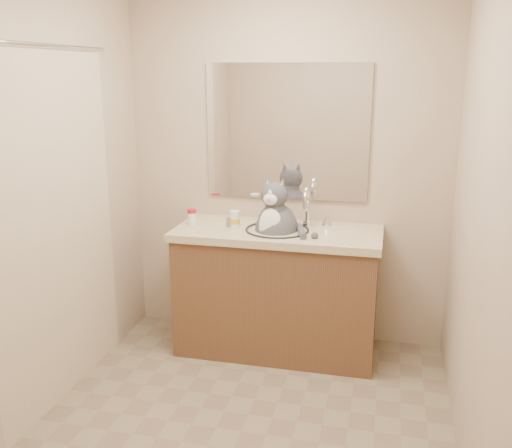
{
  "coord_description": "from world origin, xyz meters",
  "views": [
    {
      "loc": [
        0.69,
        -2.54,
        1.84
      ],
      "look_at": [
        -0.07,
        0.65,
        0.96
      ],
      "focal_mm": 40.0,
      "sensor_mm": 36.0,
      "label": 1
    }
  ],
  "objects_px": {
    "cat": "(276,227)",
    "pill_bottle_redcap": "(192,217)",
    "pill_bottle_orange": "(235,220)",
    "grey_canister": "(229,222)"
  },
  "relations": [
    {
      "from": "cat",
      "to": "pill_bottle_orange",
      "type": "distance_m",
      "value": 0.28
    },
    {
      "from": "cat",
      "to": "pill_bottle_orange",
      "type": "bearing_deg",
      "value": -169.48
    },
    {
      "from": "pill_bottle_redcap",
      "to": "pill_bottle_orange",
      "type": "bearing_deg",
      "value": -2.11
    },
    {
      "from": "pill_bottle_redcap",
      "to": "grey_canister",
      "type": "relative_size",
      "value": 1.68
    },
    {
      "from": "pill_bottle_orange",
      "to": "grey_canister",
      "type": "xyz_separation_m",
      "value": [
        -0.04,
        0.01,
        -0.02
      ]
    },
    {
      "from": "cat",
      "to": "pill_bottle_redcap",
      "type": "distance_m",
      "value": 0.58
    },
    {
      "from": "cat",
      "to": "pill_bottle_redcap",
      "type": "relative_size",
      "value": 5.46
    },
    {
      "from": "cat",
      "to": "pill_bottle_orange",
      "type": "height_order",
      "value": "cat"
    },
    {
      "from": "cat",
      "to": "pill_bottle_redcap",
      "type": "xyz_separation_m",
      "value": [
        -0.58,
        0.01,
        0.03
      ]
    },
    {
      "from": "pill_bottle_redcap",
      "to": "grey_canister",
      "type": "distance_m",
      "value": 0.26
    }
  ]
}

